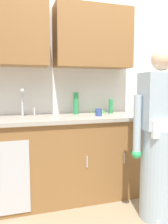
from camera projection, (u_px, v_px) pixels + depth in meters
name	position (u px, v px, depth m)	size (l,w,h in m)	color
ground_plane	(127.00, 223.00, 2.20)	(9.00, 9.00, 0.00)	#998466
kitchen_wall_with_uppers	(82.00, 71.00, 2.94)	(4.80, 0.44, 2.70)	silver
counter_cabinet	(55.00, 160.00, 2.65)	(1.90, 0.62, 0.90)	brown
countertop	(54.00, 119.00, 2.60)	(1.96, 0.66, 0.04)	#A8A093
sink	(27.00, 119.00, 2.52)	(0.50, 0.36, 0.35)	#B7BABF
person_at_sink	(159.00, 148.00, 2.23)	(0.55, 0.34, 1.62)	white
bottle_water_tall	(76.00, 103.00, 2.85)	(0.06, 0.06, 0.26)	#2D8C4C
bottle_dish_liquid	(111.00, 106.00, 2.94)	(0.06, 0.06, 0.18)	#2D8C4C
cup_by_sink	(99.00, 112.00, 2.68)	(0.08, 0.08, 0.08)	#33478C
knife_on_counter	(58.00, 118.00, 2.46)	(0.24, 0.02, 0.01)	silver
sponge	(99.00, 112.00, 2.95)	(0.11, 0.07, 0.03)	#4CBF4C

